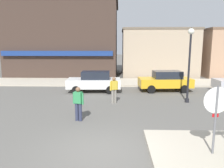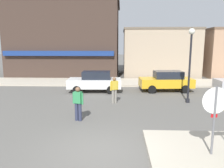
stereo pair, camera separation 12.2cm
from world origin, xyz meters
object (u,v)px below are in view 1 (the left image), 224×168
parked_car_nearest (94,81)px  pedestrian_crossing_near (78,103)px  parked_car_second (165,81)px  stop_sign (216,111)px  pedestrian_crossing_far (114,89)px  lamp_post (190,54)px

parked_car_nearest → pedestrian_crossing_near: 6.53m
parked_car_nearest → parked_car_second: 5.50m
parked_car_second → stop_sign: bearing=-93.6°
stop_sign → pedestrian_crossing_near: (-4.83, 3.29, -0.65)m
stop_sign → pedestrian_crossing_far: 7.33m
lamp_post → parked_car_nearest: size_ratio=1.12×
stop_sign → parked_car_nearest: 10.97m
stop_sign → parked_car_second: size_ratio=0.56×
parked_car_nearest → parked_car_second: bearing=5.3°
stop_sign → lamp_post: lamp_post is taller
parked_car_second → pedestrian_crossing_near: size_ratio=2.56×
parked_car_second → pedestrian_crossing_far: size_ratio=2.56×
pedestrian_crossing_near → parked_car_second: bearing=52.1°
lamp_post → parked_car_nearest: lamp_post is taller
parked_car_second → pedestrian_crossing_near: bearing=-127.9°
stop_sign → pedestrian_crossing_near: 5.88m
lamp_post → parked_car_nearest: (-6.12, 2.96, -2.15)m
lamp_post → pedestrian_crossing_far: 5.02m
parked_car_nearest → pedestrian_crossing_near: bearing=-90.1°
lamp_post → pedestrian_crossing_near: size_ratio=2.82×
parked_car_nearest → stop_sign: bearing=-63.9°
stop_sign → pedestrian_crossing_near: size_ratio=1.43×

